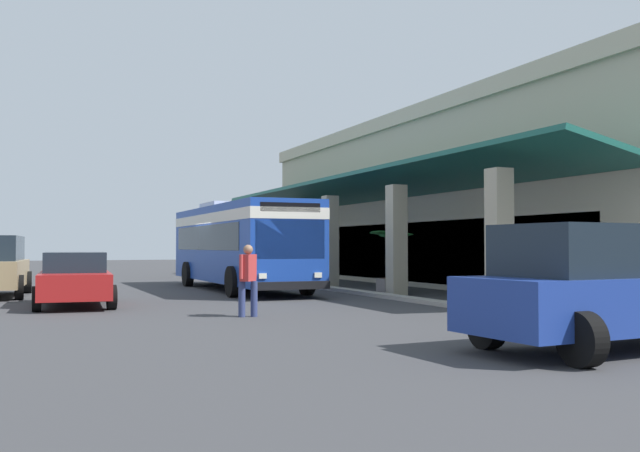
% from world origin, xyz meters
% --- Properties ---
extents(ground, '(120.00, 120.00, 0.00)m').
position_xyz_m(ground, '(0.00, 8.00, 0.00)').
color(ground, '#38383A').
extents(curb_strip, '(33.46, 0.50, 0.12)m').
position_xyz_m(curb_strip, '(-0.43, 3.49, 0.06)').
color(curb_strip, '#9E998E').
rests_on(curb_strip, ground).
extents(plaza_building, '(28.18, 15.01, 7.32)m').
position_xyz_m(plaza_building, '(-0.43, 13.11, 3.66)').
color(plaza_building, '#B2A88E').
rests_on(plaza_building, ground).
extents(transit_bus, '(11.21, 2.85, 3.34)m').
position_xyz_m(transit_bus, '(0.41, 0.33, 1.85)').
color(transit_bus, '#193D9E').
rests_on(transit_bus, ground).
extents(parked_suv_blue, '(2.93, 4.92, 1.97)m').
position_xyz_m(parked_suv_blue, '(17.59, 1.31, 1.02)').
color(parked_suv_blue, navy).
rests_on(parked_suv_blue, ground).
extents(parked_sedan_red, '(4.51, 2.21, 1.47)m').
position_xyz_m(parked_sedan_red, '(5.57, -5.84, 0.75)').
color(parked_sedan_red, maroon).
rests_on(parked_sedan_red, ground).
extents(pedestrian, '(0.51, 0.54, 1.67)m').
position_xyz_m(pedestrian, '(10.31, -2.34, 0.94)').
color(pedestrian, navy).
rests_on(pedestrian, ground).
extents(potted_palm, '(1.78, 1.72, 2.21)m').
position_xyz_m(potted_palm, '(3.61, 4.99, 0.66)').
color(potted_palm, gray).
rests_on(potted_palm, ground).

